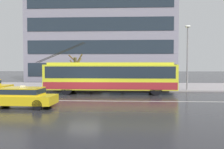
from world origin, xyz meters
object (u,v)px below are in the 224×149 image
(pedestrian_at_shelter, at_px, (91,79))
(street_lamp, at_px, (188,52))
(bus_shelter, at_px, (91,71))
(pedestrian_walking_past, at_px, (86,73))
(taxi_oncoming_near, at_px, (21,96))
(pedestrian_approaching_curb, at_px, (123,74))
(trolleybus, at_px, (110,76))
(street_tree_bare, at_px, (75,69))

(pedestrian_at_shelter, height_order, street_lamp, street_lamp)
(bus_shelter, distance_m, pedestrian_walking_past, 1.10)
(taxi_oncoming_near, bearing_deg, pedestrian_approaching_curb, 57.90)
(bus_shelter, height_order, pedestrian_at_shelter, bus_shelter)
(trolleybus, xyz_separation_m, pedestrian_approaching_curb, (1.22, 2.77, 0.09))
(pedestrian_walking_past, bearing_deg, bus_shelter, -51.92)
(trolleybus, bearing_deg, pedestrian_approaching_curb, 66.17)
(pedestrian_approaching_curb, height_order, street_tree_bare, street_tree_bare)
(pedestrian_approaching_curb, xyz_separation_m, street_tree_bare, (-5.29, 0.86, 0.49))
(trolleybus, xyz_separation_m, bus_shelter, (-2.29, 3.10, 0.44))
(street_tree_bare, bearing_deg, taxi_oncoming_near, -95.97)
(trolleybus, bearing_deg, street_tree_bare, 138.27)
(taxi_oncoming_near, height_order, street_tree_bare, street_tree_bare)
(pedestrian_walking_past, distance_m, street_tree_bare, 1.25)
(taxi_oncoming_near, distance_m, pedestrian_at_shelter, 10.95)
(bus_shelter, bearing_deg, pedestrian_approaching_curb, -5.43)
(pedestrian_at_shelter, bearing_deg, taxi_oncoming_near, -106.05)
(taxi_oncoming_near, bearing_deg, street_tree_bare, 84.03)
(street_lamp, bearing_deg, pedestrian_walking_past, 170.48)
(taxi_oncoming_near, relative_size, pedestrian_at_shelter, 2.68)
(taxi_oncoming_near, distance_m, street_lamp, 16.47)
(taxi_oncoming_near, distance_m, pedestrian_approaching_curb, 12.19)
(trolleybus, relative_size, pedestrian_approaching_curb, 6.70)
(pedestrian_approaching_curb, distance_m, pedestrian_walking_past, 4.32)
(trolleybus, xyz_separation_m, pedestrian_at_shelter, (-2.21, 2.99, -0.48))
(taxi_oncoming_near, relative_size, pedestrian_walking_past, 2.27)
(pedestrian_approaching_curb, distance_m, street_tree_bare, 5.38)
(bus_shelter, bearing_deg, pedestrian_at_shelter, -53.08)
(pedestrian_walking_past, height_order, street_lamp, street_lamp)
(taxi_oncoming_near, xyz_separation_m, pedestrian_at_shelter, (3.02, 10.51, 0.42))
(pedestrian_walking_past, bearing_deg, pedestrian_at_shelter, -52.05)
(street_lamp, bearing_deg, bus_shelter, 174.56)
(pedestrian_walking_past, bearing_deg, pedestrian_approaching_curb, -15.64)
(pedestrian_approaching_curb, relative_size, street_tree_bare, 0.52)
(pedestrian_approaching_curb, xyz_separation_m, pedestrian_walking_past, (-4.16, 1.17, 0.03))
(pedestrian_approaching_curb, bearing_deg, bus_shelter, 174.57)
(bus_shelter, distance_m, street_tree_bare, 1.86)
(pedestrian_walking_past, bearing_deg, trolleybus, -53.23)
(pedestrian_walking_past, xyz_separation_m, street_lamp, (10.62, -1.78, 2.28))
(taxi_oncoming_near, xyz_separation_m, pedestrian_walking_past, (2.29, 11.45, 1.03))
(pedestrian_approaching_curb, bearing_deg, pedestrian_walking_past, 164.36)
(pedestrian_at_shelter, relative_size, street_tree_bare, 0.45)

